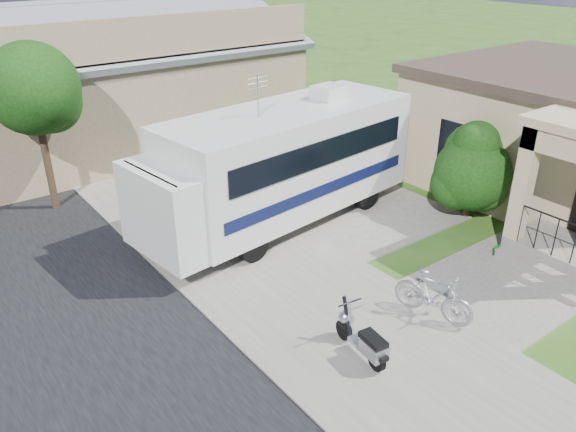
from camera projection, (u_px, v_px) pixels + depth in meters
ground at (381, 309)px, 11.45m from camera, size 120.00×120.00×0.00m
sidewalk_slab at (136, 174)px, 18.07m from camera, size 4.00×80.00×0.06m
driveway_slab at (302, 213)px, 15.48m from camera, size 7.00×6.00×0.05m
walk_slab at (510, 282)px, 12.35m from camera, size 4.00×3.00×0.05m
house at (564, 130)px, 16.50m from camera, size 9.47×7.80×3.54m
warehouse at (111, 86)px, 20.59m from camera, size 12.50×8.40×5.04m
street_tree_a at (37, 93)px, 14.51m from camera, size 2.44×2.40×4.58m
motorhome at (280, 162)px, 14.32m from camera, size 7.96×3.33×3.96m
shrub at (472, 169)px, 14.77m from camera, size 2.20×2.10×2.70m
scooter at (364, 340)px, 9.90m from camera, size 0.52×1.40×0.92m
bicycle at (433, 298)px, 10.96m from camera, size 0.89×1.71×0.99m
garden_hose at (502, 253)px, 13.34m from camera, size 0.40×0.40×0.18m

